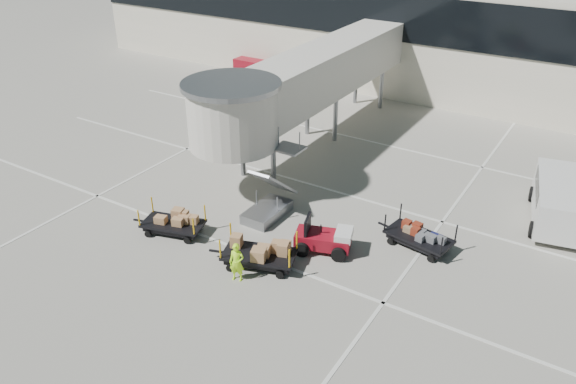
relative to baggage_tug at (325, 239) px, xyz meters
name	(u,v)px	position (x,y,z in m)	size (l,w,h in m)	color
ground	(227,279)	(-2.34, -3.94, -0.58)	(140.00, 140.00, 0.00)	#AEAB9C
lane_markings	(323,185)	(-3.01, 5.40, -0.57)	(40.00, 30.00, 0.02)	silver
terminal	(457,33)	(-2.70, 26.00, 3.52)	(64.00, 12.11, 15.20)	beige
jet_bridge	(300,83)	(-6.32, 8.33, 3.70)	(5.70, 20.40, 6.03)	beige
baggage_tug	(325,239)	(0.00, 0.00, 0.00)	(2.68, 2.18, 1.60)	maroon
suitcase_cart	(420,237)	(3.45, 2.45, -0.07)	(3.63, 1.90, 1.39)	black
box_cart_near	(256,254)	(-1.89, -2.50, -0.02)	(3.81, 2.42, 1.47)	black
box_cart_far	(169,223)	(-6.72, -2.55, -0.06)	(3.52, 2.12, 1.35)	black
ground_worker	(237,262)	(-1.98, -3.72, 0.27)	(0.62, 0.41, 1.70)	#A8EE19
minivan	(560,198)	(8.18, 8.11, 0.65)	(3.21, 5.73, 2.05)	silver
belt_loader	(255,68)	(-17.36, 19.54, 0.11)	(3.80, 1.58, 1.82)	maroon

